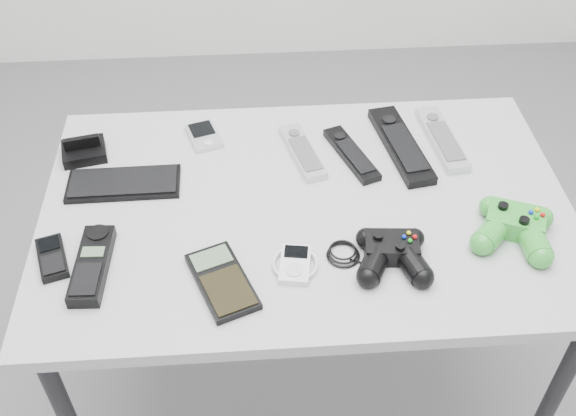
{
  "coord_description": "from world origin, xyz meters",
  "views": [
    {
      "loc": [
        -0.02,
        -0.97,
        1.61
      ],
      "look_at": [
        0.04,
        -0.04,
        0.72
      ],
      "focal_mm": 42.0,
      "sensor_mm": 36.0,
      "label": 1
    }
  ],
  "objects": [
    {
      "name": "cordless_handset",
      "position": [
        -0.32,
        -0.15,
        0.71
      ],
      "size": [
        0.06,
        0.18,
        0.03
      ],
      "primitive_type": "cube",
      "rotation": [
        0.0,
        0.0,
        -0.05
      ],
      "color": "black",
      "rests_on": "desk"
    },
    {
      "name": "controller_black",
      "position": [
        0.22,
        -0.17,
        0.72
      ],
      "size": [
        0.24,
        0.16,
        0.05
      ],
      "primitive_type": null,
      "rotation": [
        0.0,
        0.0,
        -0.08
      ],
      "color": "black",
      "rests_on": "desk"
    },
    {
      "name": "mp3_player",
      "position": [
        0.04,
        -0.17,
        0.71
      ],
      "size": [
        0.1,
        0.1,
        0.02
      ],
      "primitive_type": "cube",
      "rotation": [
        0.0,
        0.0,
        -0.16
      ],
      "color": "silver",
      "rests_on": "desk"
    },
    {
      "name": "pda",
      "position": [
        -0.13,
        0.22,
        0.71
      ],
      "size": [
        0.09,
        0.11,
        0.02
      ],
      "primitive_type": "cube",
      "rotation": [
        0.0,
        0.0,
        0.31
      ],
      "color": "#B7B8BF",
      "rests_on": "desk"
    },
    {
      "name": "controller_green",
      "position": [
        0.46,
        -0.12,
        0.72
      ],
      "size": [
        0.2,
        0.2,
        0.05
      ],
      "primitive_type": null,
      "rotation": [
        0.0,
        0.0,
        -0.39
      ],
      "color": "#258927",
      "rests_on": "desk"
    },
    {
      "name": "remote_silver_b",
      "position": [
        0.39,
        0.17,
        0.71
      ],
      "size": [
        0.07,
        0.22,
        0.02
      ],
      "primitive_type": "cube",
      "rotation": [
        0.0,
        0.0,
        0.1
      ],
      "color": "#B8B9BF",
      "rests_on": "desk"
    },
    {
      "name": "desk",
      "position": [
        0.08,
        -0.01,
        0.64
      ],
      "size": [
        1.04,
        0.67,
        0.7
      ],
      "color": "#B0B0B3",
      "rests_on": "floor"
    },
    {
      "name": "calculator",
      "position": [
        -0.09,
        -0.2,
        0.71
      ],
      "size": [
        0.14,
        0.18,
        0.02
      ],
      "primitive_type": "cube",
      "rotation": [
        0.0,
        0.0,
        0.37
      ],
      "color": "black",
      "rests_on": "desk"
    },
    {
      "name": "remote_black_b",
      "position": [
        0.3,
        0.15,
        0.71
      ],
      "size": [
        0.1,
        0.27,
        0.02
      ],
      "primitive_type": "cube",
      "rotation": [
        0.0,
        0.0,
        0.17
      ],
      "color": "black",
      "rests_on": "desk"
    },
    {
      "name": "remote_black_a",
      "position": [
        0.19,
        0.13,
        0.71
      ],
      "size": [
        0.1,
        0.19,
        0.02
      ],
      "primitive_type": "cube",
      "rotation": [
        0.0,
        0.0,
        0.35
      ],
      "color": "black",
      "rests_on": "desk"
    },
    {
      "name": "mobile_phone",
      "position": [
        -0.39,
        -0.13,
        0.71
      ],
      "size": [
        0.08,
        0.11,
        0.02
      ],
      "primitive_type": "cube",
      "rotation": [
        0.0,
        0.0,
        0.31
      ],
      "color": "black",
      "rests_on": "desk"
    },
    {
      "name": "remote_silver_a",
      "position": [
        0.08,
        0.15,
        0.71
      ],
      "size": [
        0.09,
        0.19,
        0.02
      ],
      "primitive_type": "cube",
      "rotation": [
        0.0,
        0.0,
        0.25
      ],
      "color": "#B7B8BF",
      "rests_on": "desk"
    },
    {
      "name": "floor",
      "position": [
        0.0,
        0.0,
        0.0
      ],
      "size": [
        3.5,
        3.5,
        0.0
      ],
      "primitive_type": "plane",
      "color": "slate",
      "rests_on": "ground"
    },
    {
      "name": "dock_bracket",
      "position": [
        -0.38,
        0.18,
        0.72
      ],
      "size": [
        0.1,
        0.1,
        0.05
      ],
      "primitive_type": "cube",
      "rotation": [
        0.0,
        0.0,
        0.21
      ],
      "color": "black",
      "rests_on": "desk"
    },
    {
      "name": "pda_keyboard",
      "position": [
        -0.29,
        0.07,
        0.71
      ],
      "size": [
        0.23,
        0.1,
        0.01
      ],
      "primitive_type": "cube",
      "rotation": [
        0.0,
        0.0,
        0.01
      ],
      "color": "black",
      "rests_on": "desk"
    }
  ]
}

